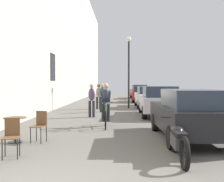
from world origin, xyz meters
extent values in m
cube|color=#B7AD99|center=(-3.45, 14.00, 6.59)|extent=(0.50, 68.00, 13.19)
cube|color=black|center=(-3.18, 13.29, 2.75)|extent=(0.04, 1.10, 1.70)
cylinder|color=black|center=(-1.20, 2.12, 0.23)|extent=(0.02, 0.02, 0.45)
cylinder|color=black|center=(-1.51, 2.05, 0.23)|extent=(0.02, 0.02, 0.45)
cylinder|color=black|center=(-1.27, 2.44, 0.23)|extent=(0.02, 0.02, 0.45)
cylinder|color=black|center=(-1.58, 2.37, 0.23)|extent=(0.02, 0.02, 0.45)
cube|color=brown|center=(-1.39, 2.25, 0.46)|extent=(0.45, 0.45, 0.02)
cube|color=brown|center=(-1.43, 2.42, 0.68)|extent=(0.34, 0.09, 0.42)
cylinder|color=black|center=(-1.94, 3.87, 0.01)|extent=(0.40, 0.40, 0.02)
cylinder|color=black|center=(-1.94, 3.87, 0.36)|extent=(0.05, 0.05, 0.67)
cylinder|color=brown|center=(-1.94, 3.87, 0.71)|extent=(0.64, 0.64, 0.02)
cylinder|color=black|center=(-1.13, 3.68, 0.23)|extent=(0.02, 0.02, 0.45)
cylinder|color=black|center=(-1.45, 3.75, 0.23)|extent=(0.02, 0.02, 0.45)
cylinder|color=black|center=(-1.06, 4.00, 0.23)|extent=(0.02, 0.02, 0.45)
cylinder|color=black|center=(-1.38, 4.07, 0.23)|extent=(0.02, 0.02, 0.45)
cube|color=brown|center=(-1.26, 3.87, 0.46)|extent=(0.45, 0.45, 0.02)
cube|color=brown|center=(-1.22, 4.05, 0.68)|extent=(0.34, 0.09, 0.42)
torus|color=black|center=(0.55, 6.13, 0.33)|extent=(0.08, 0.71, 0.71)
torus|color=black|center=(0.50, 7.18, 0.33)|extent=(0.08, 0.71, 0.71)
cylinder|color=#2D6B38|center=(0.50, 7.09, 0.61)|extent=(0.05, 0.22, 0.58)
cylinder|color=#2D6B38|center=(0.53, 6.59, 0.95)|extent=(0.07, 0.83, 0.14)
cylinder|color=#2D6B38|center=(0.55, 6.15, 0.67)|extent=(0.04, 0.09, 0.67)
cylinder|color=#2D6B38|center=(0.52, 6.68, 0.37)|extent=(0.08, 1.00, 0.12)
cylinder|color=black|center=(0.55, 6.18, 1.00)|extent=(0.52, 0.05, 0.03)
ellipsoid|color=black|center=(0.51, 7.00, 0.93)|extent=(0.12, 0.24, 0.06)
ellipsoid|color=#2D3342|center=(0.51, 6.92, 1.21)|extent=(0.36, 0.36, 0.59)
sphere|color=tan|center=(0.51, 6.88, 1.60)|extent=(0.22, 0.22, 0.22)
cylinder|color=#26262D|center=(0.61, 6.85, 0.55)|extent=(0.15, 0.40, 0.75)
cylinder|color=#26262D|center=(0.41, 6.84, 0.55)|extent=(0.15, 0.40, 0.75)
cylinder|color=#2D3342|center=(0.67, 6.54, 1.20)|extent=(0.14, 0.75, 0.48)
cylinder|color=#2D3342|center=(0.39, 6.52, 1.20)|extent=(0.11, 0.75, 0.48)
cylinder|color=#26262D|center=(-0.25, 9.78, 0.41)|extent=(0.14, 0.14, 0.83)
cylinder|color=#26262D|center=(-0.45, 9.82, 0.41)|extent=(0.14, 0.14, 0.83)
ellipsoid|color=#4C3D5B|center=(-0.35, 9.80, 1.16)|extent=(0.38, 0.30, 0.66)
sphere|color=tan|center=(-0.35, 9.80, 1.58)|extent=(0.22, 0.22, 0.22)
cylinder|color=#26262D|center=(-0.06, 12.27, 0.42)|extent=(0.14, 0.14, 0.83)
cylinder|color=#26262D|center=(0.14, 12.25, 0.42)|extent=(0.14, 0.14, 0.83)
ellipsoid|color=#38564C|center=(0.04, 12.26, 1.17)|extent=(0.36, 0.27, 0.66)
sphere|color=tan|center=(0.04, 12.26, 1.59)|extent=(0.22, 0.22, 0.22)
cylinder|color=#26262D|center=(-0.46, 14.22, 0.41)|extent=(0.14, 0.14, 0.82)
cylinder|color=#26262D|center=(-0.26, 14.24, 0.41)|extent=(0.14, 0.14, 0.82)
ellipsoid|color=gray|center=(-0.36, 14.23, 1.14)|extent=(0.36, 0.27, 0.65)
sphere|color=brown|center=(-0.36, 14.23, 1.56)|extent=(0.22, 0.22, 0.22)
cylinder|color=black|center=(1.67, 14.87, 2.30)|extent=(0.12, 0.12, 4.60)
sphere|color=silver|center=(1.67, 14.87, 4.74)|extent=(0.32, 0.32, 0.32)
cube|color=black|center=(3.18, 4.56, 0.65)|extent=(1.86, 4.30, 0.69)
cube|color=#283342|center=(3.19, 4.05, 1.26)|extent=(1.53, 2.33, 0.52)
cylinder|color=black|center=(2.35, 5.95, 0.31)|extent=(0.21, 0.62, 0.61)
cylinder|color=black|center=(3.95, 5.99, 0.31)|extent=(0.21, 0.62, 0.61)
cylinder|color=black|center=(2.41, 3.14, 0.31)|extent=(0.21, 0.62, 0.61)
cube|color=#B7B7BC|center=(3.08, 10.57, 0.67)|extent=(1.89, 4.41, 0.71)
cube|color=#283342|center=(3.07, 10.04, 1.29)|extent=(1.56, 2.39, 0.53)
cylinder|color=black|center=(2.28, 12.03, 0.32)|extent=(0.21, 0.64, 0.63)
cylinder|color=black|center=(3.93, 12.00, 0.32)|extent=(0.21, 0.64, 0.63)
cylinder|color=black|center=(2.23, 9.13, 0.32)|extent=(0.21, 0.64, 0.63)
cylinder|color=black|center=(3.88, 9.11, 0.32)|extent=(0.21, 0.64, 0.63)
cube|color=#B7B7BC|center=(3.10, 15.77, 0.65)|extent=(1.76, 4.23, 0.69)
cube|color=#283342|center=(3.10, 15.26, 1.25)|extent=(1.48, 2.29, 0.51)
cylinder|color=black|center=(2.30, 17.16, 0.30)|extent=(0.20, 0.61, 0.61)
cylinder|color=black|center=(3.89, 17.17, 0.30)|extent=(0.20, 0.61, 0.61)
cylinder|color=black|center=(2.31, 14.37, 0.30)|extent=(0.20, 0.61, 0.61)
cylinder|color=black|center=(3.90, 14.38, 0.30)|extent=(0.20, 0.61, 0.61)
cube|color=maroon|center=(3.06, 21.58, 0.64)|extent=(1.88, 4.23, 0.68)
cube|color=#283342|center=(3.04, 21.08, 1.23)|extent=(1.53, 2.30, 0.50)
cylinder|color=black|center=(2.33, 22.99, 0.30)|extent=(0.22, 0.61, 0.60)
cylinder|color=black|center=(3.90, 22.93, 0.30)|extent=(0.22, 0.61, 0.60)
cylinder|color=black|center=(2.22, 20.24, 0.30)|extent=(0.22, 0.61, 0.60)
cylinder|color=black|center=(3.80, 20.18, 0.30)|extent=(0.22, 0.61, 0.60)
cube|color=maroon|center=(3.23, 27.54, 0.68)|extent=(1.91, 4.45, 0.72)
cube|color=#283342|center=(3.24, 27.01, 1.30)|extent=(1.58, 2.41, 0.53)
cylinder|color=black|center=(2.38, 28.98, 0.32)|extent=(0.22, 0.64, 0.64)
cylinder|color=black|center=(4.04, 29.02, 0.32)|extent=(0.22, 0.64, 0.64)
cylinder|color=black|center=(2.43, 26.07, 0.32)|extent=(0.22, 0.64, 0.64)
cylinder|color=black|center=(4.09, 26.10, 0.32)|extent=(0.22, 0.64, 0.64)
torus|color=black|center=(2.41, 3.00, 0.30)|extent=(0.11, 0.69, 0.69)
torus|color=black|center=(2.36, 1.55, 0.30)|extent=(0.12, 0.70, 0.70)
cube|color=#333338|center=(2.38, 2.28, 0.40)|extent=(0.26, 0.77, 0.28)
ellipsoid|color=black|center=(2.39, 2.38, 0.62)|extent=(0.30, 0.53, 0.24)
cube|color=black|center=(2.37, 2.00, 0.60)|extent=(0.25, 0.45, 0.10)
cylinder|color=black|center=(2.40, 2.90, 0.85)|extent=(0.62, 0.05, 0.03)
camera|label=1|loc=(1.09, -3.81, 1.68)|focal=43.57mm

